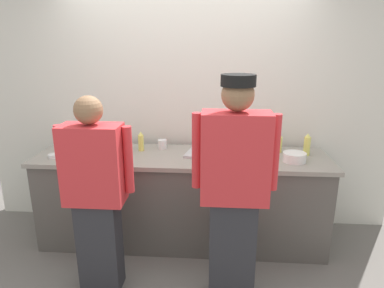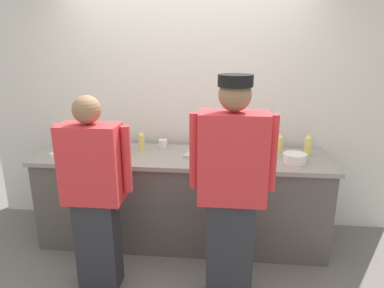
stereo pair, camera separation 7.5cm
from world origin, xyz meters
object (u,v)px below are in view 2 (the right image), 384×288
ramekin_orange_sauce (67,147)px  squeeze_bottle_primary (280,144)px  plate_stack_rear (295,158)px  squeeze_bottle_spare (308,146)px  ramekin_yellow_sauce (54,155)px  plate_stack_front (262,153)px  chef_center (232,188)px  sheet_tray (212,155)px  chef_near_left (94,192)px  ramekin_red_sauce (95,146)px  deli_cup (163,144)px  squeeze_bottle_secondary (142,141)px  mixing_bowl_steel (111,149)px

ramekin_orange_sauce → squeeze_bottle_primary: bearing=2.5°
plate_stack_rear → squeeze_bottle_spare: 0.27m
ramekin_yellow_sauce → plate_stack_front: bearing=7.1°
chef_center → ramekin_orange_sauce: chef_center is taller
squeeze_bottle_primary → sheet_tray: bearing=-165.9°
chef_near_left → ramekin_red_sauce: (-0.32, 0.86, 0.10)m
chef_center → sheet_tray: bearing=102.8°
plate_stack_front → deli_cup: (-0.99, 0.13, 0.02)m
squeeze_bottle_secondary → ramekin_orange_sauce: bearing=-177.2°
chef_near_left → squeeze_bottle_primary: chef_near_left is taller
ramekin_orange_sauce → ramekin_red_sauce: ramekin_red_sauce is taller
squeeze_bottle_primary → ramekin_yellow_sauce: 2.16m
chef_near_left → squeeze_bottle_spare: 1.98m
plate_stack_front → ramekin_orange_sauce: bearing=-180.0°
mixing_bowl_steel → ramekin_orange_sauce: mixing_bowl_steel is taller
sheet_tray → squeeze_bottle_spare: bearing=6.1°
squeeze_bottle_primary → ramekin_yellow_sauce: (-2.14, -0.33, -0.07)m
squeeze_bottle_primary → deli_cup: size_ratio=2.10×
sheet_tray → chef_near_left: bearing=-139.2°
chef_near_left → squeeze_bottle_secondary: size_ratio=8.14×
chef_center → mixing_bowl_steel: 1.36m
chef_near_left → sheet_tray: size_ratio=3.27×
ramekin_yellow_sauce → squeeze_bottle_secondary: bearing=19.8°
mixing_bowl_steel → squeeze_bottle_secondary: (0.26, 0.16, 0.03)m
chef_near_left → squeeze_bottle_secondary: bearing=79.1°
plate_stack_front → ramekin_red_sauce: (-1.67, 0.03, 0.00)m
plate_stack_rear → mixing_bowl_steel: size_ratio=0.61×
squeeze_bottle_secondary → mixing_bowl_steel: bearing=-148.7°
plate_stack_front → squeeze_bottle_secondary: squeeze_bottle_secondary is taller
squeeze_bottle_primary → ramekin_yellow_sauce: squeeze_bottle_primary is taller
chef_near_left → ramekin_orange_sauce: 1.02m
squeeze_bottle_spare → ramekin_orange_sauce: bearing=-179.4°
squeeze_bottle_secondary → ramekin_orange_sauce: (-0.76, -0.04, -0.07)m
mixing_bowl_steel → squeeze_bottle_spare: squeeze_bottle_spare is taller
chef_near_left → squeeze_bottle_spare: bearing=25.5°
squeeze_bottle_primary → squeeze_bottle_spare: bearing=-15.1°
chef_near_left → mixing_bowl_steel: size_ratio=4.68×
squeeze_bottle_spare → ramekin_red_sauce: bearing=179.7°
squeeze_bottle_secondary → sheet_tray: bearing=-8.8°
chef_near_left → sheet_tray: chef_near_left is taller
plate_stack_front → chef_near_left: bearing=-148.6°
chef_near_left → plate_stack_front: chef_near_left is taller
chef_center → squeeze_bottle_primary: 1.06m
chef_center → mixing_bowl_steel: bearing=147.4°
mixing_bowl_steel → squeeze_bottle_spare: size_ratio=1.60×
squeeze_bottle_primary → ramekin_red_sauce: (-1.84, -0.06, -0.06)m
plate_stack_front → ramekin_orange_sauce: (-1.95, -0.00, 0.00)m
chef_near_left → deli_cup: 1.03m
plate_stack_front → deli_cup: size_ratio=2.36×
chef_near_left → squeeze_bottle_secondary: (0.17, 0.86, 0.17)m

